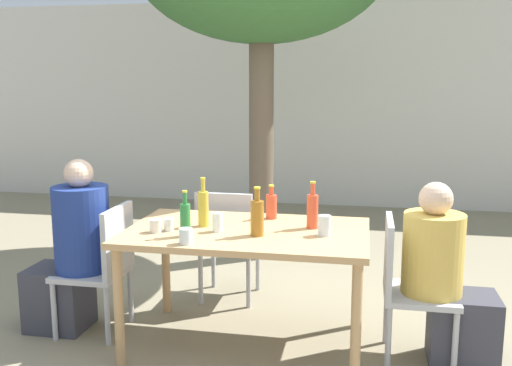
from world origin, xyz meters
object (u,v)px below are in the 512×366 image
at_px(patio_chair_1, 406,282).
at_px(drinking_glass_1, 156,226).
at_px(amber_bottle_4, 257,217).
at_px(drinking_glass_0, 186,236).
at_px(oil_cruet_3, 203,207).
at_px(patio_chair_0, 104,262).
at_px(patio_chair_2, 227,240).
at_px(soda_bottle_0, 271,206).
at_px(dining_table_front, 247,242).
at_px(person_seated_0, 72,254).
at_px(drinking_glass_3, 169,225).
at_px(drinking_glass_4, 324,226).
at_px(person_seated_1, 446,284).
at_px(soda_bottle_2, 312,210).
at_px(green_bottle_1, 185,219).
at_px(drinking_glass_2, 217,222).

height_order(patio_chair_1, drinking_glass_1, patio_chair_1).
relative_size(amber_bottle_4, drinking_glass_0, 3.29).
bearing_deg(oil_cruet_3, patio_chair_1, -1.38).
height_order(patio_chair_0, drinking_glass_1, patio_chair_0).
relative_size(patio_chair_2, drinking_glass_1, 10.86).
relative_size(patio_chair_1, soda_bottle_0, 3.77).
bearing_deg(dining_table_front, drinking_glass_0, -126.04).
distance_m(person_seated_0, amber_bottle_4, 1.37).
relative_size(drinking_glass_3, drinking_glass_4, 0.64).
bearing_deg(person_seated_1, soda_bottle_2, 82.08).
relative_size(person_seated_1, drinking_glass_1, 13.74).
xyz_separation_m(person_seated_1, drinking_glass_1, (-1.78, -0.17, 0.32)).
distance_m(dining_table_front, drinking_glass_1, 0.59).
bearing_deg(oil_cruet_3, soda_bottle_0, 36.18).
relative_size(oil_cruet_3, drinking_glass_3, 3.95).
height_order(green_bottle_1, drinking_glass_1, green_bottle_1).
xyz_separation_m(soda_bottle_2, drinking_glass_4, (0.09, -0.17, -0.06)).
distance_m(soda_bottle_0, drinking_glass_1, 0.82).
bearing_deg(dining_table_front, drinking_glass_2, -153.78).
xyz_separation_m(drinking_glass_0, drinking_glass_1, (-0.27, 0.22, -0.01)).
bearing_deg(soda_bottle_0, drinking_glass_2, -123.92).
bearing_deg(patio_chair_2, drinking_glass_2, 99.65).
xyz_separation_m(amber_bottle_4, drinking_glass_4, (0.40, 0.08, -0.05)).
height_order(patio_chair_2, drinking_glass_3, patio_chair_2).
distance_m(dining_table_front, oil_cruet_3, 0.36).
relative_size(oil_cruet_3, drinking_glass_4, 2.55).
bearing_deg(patio_chair_1, soda_bottle_0, 70.12).
xyz_separation_m(drinking_glass_1, drinking_glass_3, (0.07, 0.05, -0.00)).
distance_m(patio_chair_1, drinking_glass_2, 1.22).
bearing_deg(green_bottle_1, patio_chair_0, 160.90).
height_order(soda_bottle_2, drinking_glass_0, soda_bottle_2).
relative_size(dining_table_front, drinking_glass_3, 18.80).
relative_size(person_seated_0, green_bottle_1, 4.23).
height_order(person_seated_0, drinking_glass_2, person_seated_0).
bearing_deg(patio_chair_2, person_seated_1, 155.36).
bearing_deg(drinking_glass_2, soda_bottle_2, 19.14).
distance_m(person_seated_1, soda_bottle_2, 0.93).
distance_m(dining_table_front, drinking_glass_2, 0.24).
bearing_deg(drinking_glass_3, person_seated_0, 170.52).
distance_m(amber_bottle_4, drinking_glass_3, 0.57).
xyz_separation_m(dining_table_front, amber_bottle_4, (0.09, -0.13, 0.20)).
relative_size(drinking_glass_1, drinking_glass_3, 1.00).
height_order(patio_chair_0, person_seated_0, person_seated_0).
bearing_deg(amber_bottle_4, patio_chair_1, 8.08).
relative_size(patio_chair_1, drinking_glass_0, 9.61).
distance_m(soda_bottle_2, drinking_glass_4, 0.20).
xyz_separation_m(green_bottle_1, oil_cruet_3, (0.04, 0.26, 0.01)).
bearing_deg(drinking_glass_2, dining_table_front, 26.22).
bearing_deg(drinking_glass_4, patio_chair_2, 136.57).
bearing_deg(drinking_glass_3, patio_chair_1, 4.83).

